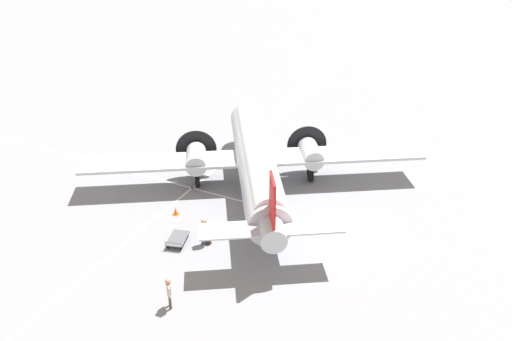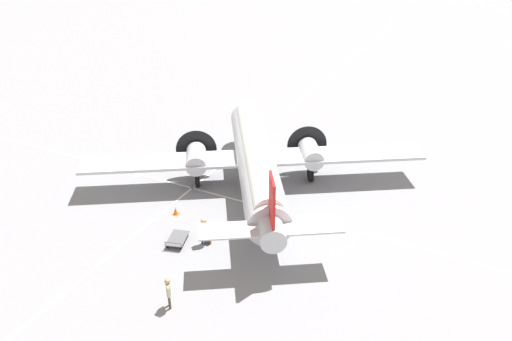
{
  "view_description": "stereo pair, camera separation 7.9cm",
  "coord_description": "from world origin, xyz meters",
  "views": [
    {
      "loc": [
        -13.62,
        27.46,
        18.1
      ],
      "look_at": [
        0.0,
        0.0,
        1.7
      ],
      "focal_mm": 35.0,
      "sensor_mm": 36.0,
      "label": 1
    },
    {
      "loc": [
        -13.69,
        27.43,
        18.1
      ],
      "look_at": [
        0.0,
        0.0,
        1.7
      ],
      "focal_mm": 35.0,
      "sensor_mm": 36.0,
      "label": 2
    }
  ],
  "objects": [
    {
      "name": "ground_plane",
      "position": [
        0.0,
        0.0,
        0.0
      ],
      "size": [
        300.0,
        300.0,
        0.0
      ],
      "primitive_type": "plane",
      "color": "gray"
    },
    {
      "name": "apron_line_eastwest",
      "position": [
        0.0,
        1.64,
        0.0
      ],
      "size": [
        120.0,
        0.16,
        0.01
      ],
      "color": "silver",
      "rests_on": "ground_plane"
    },
    {
      "name": "apron_line_northsouth",
      "position": [
        4.35,
        0.0,
        0.0
      ],
      "size": [
        0.16,
        120.0,
        0.01
      ],
      "color": "silver",
      "rests_on": "ground_plane"
    },
    {
      "name": "airliner_main",
      "position": [
        0.23,
        -0.36,
        2.55
      ],
      "size": [
        22.02,
        18.44,
        5.86
      ],
      "rotation": [
        0.0,
        0.0,
        5.27
      ],
      "color": "silver",
      "rests_on": "ground_plane"
    },
    {
      "name": "crew_foreground",
      "position": [
        -1.24,
        12.3,
        1.12
      ],
      "size": [
        0.45,
        0.49,
        1.82
      ],
      "rotation": [
        0.0,
        0.0,
        2.3
      ],
      "color": "#473D2D",
      "rests_on": "ground_plane"
    },
    {
      "name": "passenger_boarding",
      "position": [
        -0.03,
        6.85,
        1.06
      ],
      "size": [
        0.28,
        0.59,
        1.74
      ],
      "rotation": [
        0.0,
        0.0,
        4.61
      ],
      "color": "#473D2D",
      "rests_on": "ground_plane"
    },
    {
      "name": "ramp_agent",
      "position": [
        0.01,
        6.97,
        1.11
      ],
      "size": [
        0.61,
        0.29,
        1.8
      ],
      "rotation": [
        0.0,
        0.0,
        6.41
      ],
      "color": "navy",
      "rests_on": "ground_plane"
    },
    {
      "name": "suitcase_near_door",
      "position": [
        -0.16,
        6.84,
        0.23
      ],
      "size": [
        0.39,
        0.16,
        0.5
      ],
      "color": "#47331E",
      "rests_on": "ground_plane"
    },
    {
      "name": "baggage_cart",
      "position": [
        1.54,
        7.56,
        0.27
      ],
      "size": [
        1.47,
        1.91,
        0.56
      ],
      "rotation": [
        0.0,
        0.0,
        5.0
      ],
      "color": "#56565B",
      "rests_on": "ground_plane"
    },
    {
      "name": "traffic_cone",
      "position": [
        3.43,
        5.02,
        0.24
      ],
      "size": [
        0.39,
        0.39,
        0.51
      ],
      "color": "orange",
      "rests_on": "ground_plane"
    }
  ]
}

